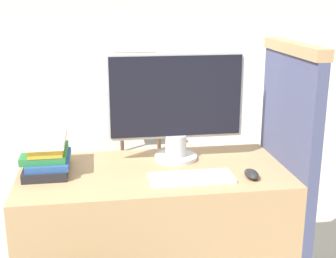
% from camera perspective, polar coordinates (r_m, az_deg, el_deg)
% --- Properties ---
extents(wall_back, '(12.00, 0.06, 2.80)m').
position_cam_1_polar(wall_back, '(7.65, -7.23, 14.86)').
color(wall_back, silver).
rests_on(wall_back, ground_plane).
extents(desk, '(1.21, 0.60, 0.77)m').
position_cam_1_polar(desk, '(2.31, -1.70, -14.01)').
color(desk, tan).
rests_on(desk, ground_plane).
extents(carrel_divider, '(0.07, 0.58, 1.34)m').
position_cam_1_polar(carrel_divider, '(2.32, 14.05, -6.29)').
color(carrel_divider, '#474C70').
rests_on(carrel_divider, ground_plane).
extents(monitor, '(0.65, 0.21, 0.52)m').
position_cam_1_polar(monitor, '(2.20, 0.97, 2.88)').
color(monitor, silver).
rests_on(monitor, desk).
extents(keyboard, '(0.37, 0.15, 0.02)m').
position_cam_1_polar(keyboard, '(2.03, 2.86, -5.96)').
color(keyboard, white).
rests_on(keyboard, desk).
extents(mouse, '(0.06, 0.10, 0.04)m').
position_cam_1_polar(mouse, '(2.08, 10.15, -5.42)').
color(mouse, '#262626').
rests_on(mouse, desk).
extents(book_stack, '(0.21, 0.29, 0.16)m').
position_cam_1_polar(book_stack, '(2.17, -14.57, -3.12)').
color(book_stack, '#232328').
rests_on(book_stack, desk).
extents(far_chair, '(0.44, 0.44, 0.96)m').
position_cam_1_polar(far_chair, '(4.96, -3.74, 4.10)').
color(far_chair, '#4C3323').
rests_on(far_chair, ground_plane).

